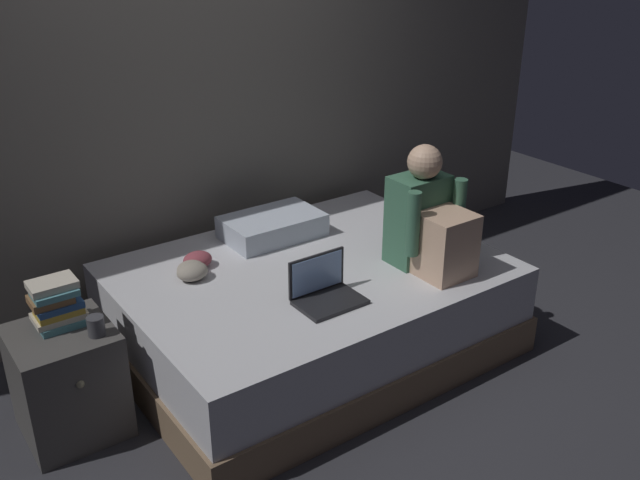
{
  "coord_description": "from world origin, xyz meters",
  "views": [
    {
      "loc": [
        -1.7,
        -2.47,
        2.2
      ],
      "look_at": [
        0.13,
        0.1,
        0.75
      ],
      "focal_mm": 39.58,
      "sensor_mm": 36.0,
      "label": 1
    }
  ],
  "objects_px": {
    "nightstand": "(68,382)",
    "laptop": "(325,290)",
    "bed": "(310,308)",
    "book_stack": "(56,305)",
    "mug": "(96,326)",
    "clothes_pile": "(194,267)",
    "person_sitting": "(429,223)",
    "pillow": "(272,226)"
  },
  "relations": [
    {
      "from": "mug",
      "to": "nightstand",
      "type": "bearing_deg",
      "value": 137.31
    },
    {
      "from": "laptop",
      "to": "clothes_pile",
      "type": "bearing_deg",
      "value": 122.22
    },
    {
      "from": "nightstand",
      "to": "book_stack",
      "type": "distance_m",
      "value": 0.38
    },
    {
      "from": "nightstand",
      "to": "bed",
      "type": "bearing_deg",
      "value": -3.03
    },
    {
      "from": "nightstand",
      "to": "laptop",
      "type": "xyz_separation_m",
      "value": [
        1.15,
        -0.41,
        0.29
      ]
    },
    {
      "from": "bed",
      "to": "mug",
      "type": "distance_m",
      "value": 1.22
    },
    {
      "from": "book_stack",
      "to": "clothes_pile",
      "type": "xyz_separation_m",
      "value": [
        0.74,
        0.16,
        -0.09
      ]
    },
    {
      "from": "bed",
      "to": "person_sitting",
      "type": "bearing_deg",
      "value": -34.33
    },
    {
      "from": "clothes_pile",
      "to": "nightstand",
      "type": "bearing_deg",
      "value": -164.55
    },
    {
      "from": "nightstand",
      "to": "book_stack",
      "type": "xyz_separation_m",
      "value": [
        0.02,
        0.05,
        0.37
      ]
    },
    {
      "from": "bed",
      "to": "person_sitting",
      "type": "distance_m",
      "value": 0.8
    },
    {
      "from": "person_sitting",
      "to": "pillow",
      "type": "distance_m",
      "value": 0.95
    },
    {
      "from": "person_sitting",
      "to": "laptop",
      "type": "height_order",
      "value": "person_sitting"
    },
    {
      "from": "laptop",
      "to": "mug",
      "type": "xyz_separation_m",
      "value": [
        -1.02,
        0.29,
        0.02
      ]
    },
    {
      "from": "laptop",
      "to": "bed",
      "type": "bearing_deg",
      "value": 66.61
    },
    {
      "from": "nightstand",
      "to": "clothes_pile",
      "type": "relative_size",
      "value": 2.13
    },
    {
      "from": "person_sitting",
      "to": "clothes_pile",
      "type": "distance_m",
      "value": 1.25
    },
    {
      "from": "bed",
      "to": "pillow",
      "type": "bearing_deg",
      "value": 83.82
    },
    {
      "from": "pillow",
      "to": "mug",
      "type": "xyz_separation_m",
      "value": [
        -1.22,
        -0.5,
        0.01
      ]
    },
    {
      "from": "nightstand",
      "to": "pillow",
      "type": "xyz_separation_m",
      "value": [
        1.35,
        0.38,
        0.3
      ]
    },
    {
      "from": "bed",
      "to": "laptop",
      "type": "distance_m",
      "value": 0.49
    },
    {
      "from": "nightstand",
      "to": "mug",
      "type": "relative_size",
      "value": 5.91
    },
    {
      "from": "bed",
      "to": "clothes_pile",
      "type": "xyz_separation_m",
      "value": [
        -0.54,
        0.28,
        0.3
      ]
    },
    {
      "from": "person_sitting",
      "to": "pillow",
      "type": "height_order",
      "value": "person_sitting"
    },
    {
      "from": "nightstand",
      "to": "mug",
      "type": "xyz_separation_m",
      "value": [
        0.13,
        -0.12,
        0.31
      ]
    },
    {
      "from": "book_stack",
      "to": "mug",
      "type": "xyz_separation_m",
      "value": [
        0.11,
        -0.17,
        -0.06
      ]
    },
    {
      "from": "bed",
      "to": "mug",
      "type": "height_order",
      "value": "mug"
    },
    {
      "from": "laptop",
      "to": "pillow",
      "type": "height_order",
      "value": "laptop"
    },
    {
      "from": "bed",
      "to": "nightstand",
      "type": "bearing_deg",
      "value": 176.97
    },
    {
      "from": "bed",
      "to": "pillow",
      "type": "height_order",
      "value": "pillow"
    },
    {
      "from": "laptop",
      "to": "mug",
      "type": "relative_size",
      "value": 3.56
    },
    {
      "from": "book_stack",
      "to": "clothes_pile",
      "type": "relative_size",
      "value": 0.91
    },
    {
      "from": "pillow",
      "to": "laptop",
      "type": "bearing_deg",
      "value": -103.96
    },
    {
      "from": "nightstand",
      "to": "pillow",
      "type": "relative_size",
      "value": 0.95
    },
    {
      "from": "laptop",
      "to": "pillow",
      "type": "bearing_deg",
      "value": 76.04
    },
    {
      "from": "nightstand",
      "to": "pillow",
      "type": "distance_m",
      "value": 1.43
    },
    {
      "from": "nightstand",
      "to": "clothes_pile",
      "type": "xyz_separation_m",
      "value": [
        0.76,
        0.21,
        0.28
      ]
    },
    {
      "from": "nightstand",
      "to": "laptop",
      "type": "height_order",
      "value": "laptop"
    },
    {
      "from": "laptop",
      "to": "clothes_pile",
      "type": "height_order",
      "value": "laptop"
    },
    {
      "from": "clothes_pile",
      "to": "bed",
      "type": "bearing_deg",
      "value": -27.28
    },
    {
      "from": "clothes_pile",
      "to": "pillow",
      "type": "bearing_deg",
      "value": 16.2
    },
    {
      "from": "bed",
      "to": "clothes_pile",
      "type": "relative_size",
      "value": 8.03
    }
  ]
}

